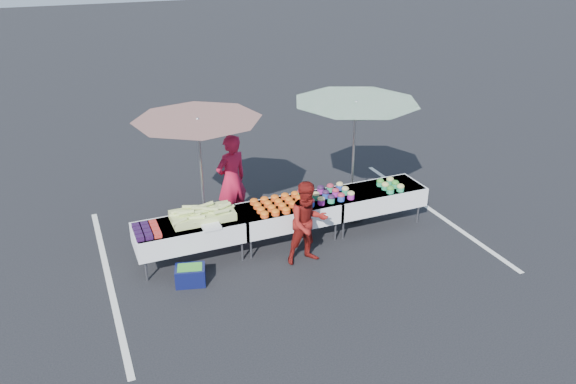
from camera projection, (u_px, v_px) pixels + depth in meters
name	position (u px, v px, depth m)	size (l,w,h in m)	color
ground	(288.00, 241.00, 10.34)	(80.00, 80.00, 0.00)	black
stripe_left	(109.00, 279.00, 9.22)	(0.10, 5.00, 0.00)	silver
stripe_right	(432.00, 211.00, 11.45)	(0.10, 5.00, 0.00)	silver
table_left	(190.00, 232.00, 9.46)	(1.86, 0.81, 0.75)	white
table_center	(288.00, 213.00, 10.09)	(1.86, 0.81, 0.75)	white
table_right	(375.00, 196.00, 10.72)	(1.86, 0.81, 0.75)	white
berry_punnets	(147.00, 230.00, 9.07)	(0.40, 0.54, 0.08)	black
corn_pile	(202.00, 214.00, 9.48)	(1.16, 0.57, 0.26)	#BCE475
plastic_bags	(211.00, 226.00, 9.23)	(0.30, 0.25, 0.05)	white
carrot_bowls	(280.00, 204.00, 9.94)	(0.95, 0.69, 0.11)	#E84E19
potato_cups	(326.00, 194.00, 10.25)	(0.94, 0.58, 0.16)	#2545AF
bean_baskets	(390.00, 185.00, 10.62)	(0.36, 0.50, 0.15)	#28A268
vendor	(232.00, 180.00, 10.62)	(0.66, 0.43, 1.81)	#C01538
customer	(308.00, 223.00, 9.41)	(0.72, 0.56, 1.48)	maroon
umbrella_left	(198.00, 130.00, 9.65)	(2.63, 2.63, 2.30)	black
umbrella_right	(356.00, 112.00, 10.28)	(2.37, 2.37, 2.40)	black
storage_bin	(190.00, 275.00, 9.03)	(0.55, 0.46, 0.31)	#0C113E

